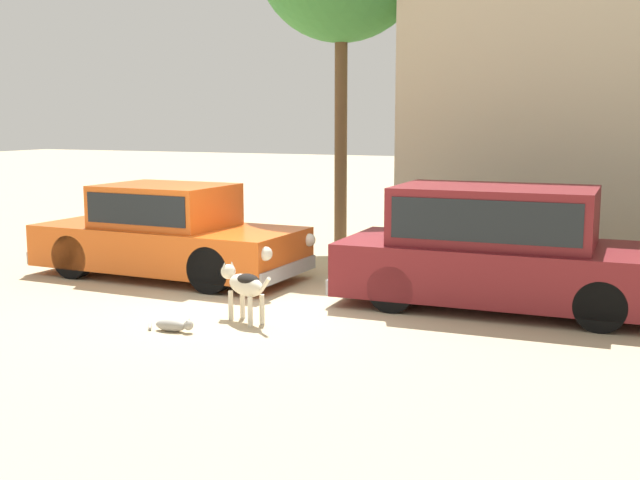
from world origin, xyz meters
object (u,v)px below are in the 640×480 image
object	(u,v)px
parked_sedan_second	(499,245)
stray_cat	(173,325)
parked_sedan_nearest	(168,232)
stray_dog_spotted	(244,284)

from	to	relation	value
parked_sedan_second	stray_cat	bearing A→B (deg)	-140.87
parked_sedan_second	parked_sedan_nearest	bearing A→B (deg)	178.86
parked_sedan_second	stray_dog_spotted	bearing A→B (deg)	-144.28
parked_sedan_nearest	stray_cat	world-z (taller)	parked_sedan_nearest
parked_sedan_second	stray_cat	distance (m)	4.28
stray_dog_spotted	stray_cat	distance (m)	0.98
parked_sedan_second	stray_dog_spotted	world-z (taller)	parked_sedan_second
stray_dog_spotted	stray_cat	bearing A→B (deg)	80.06
stray_dog_spotted	stray_cat	world-z (taller)	stray_dog_spotted
parked_sedan_nearest	parked_sedan_second	bearing A→B (deg)	1.91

